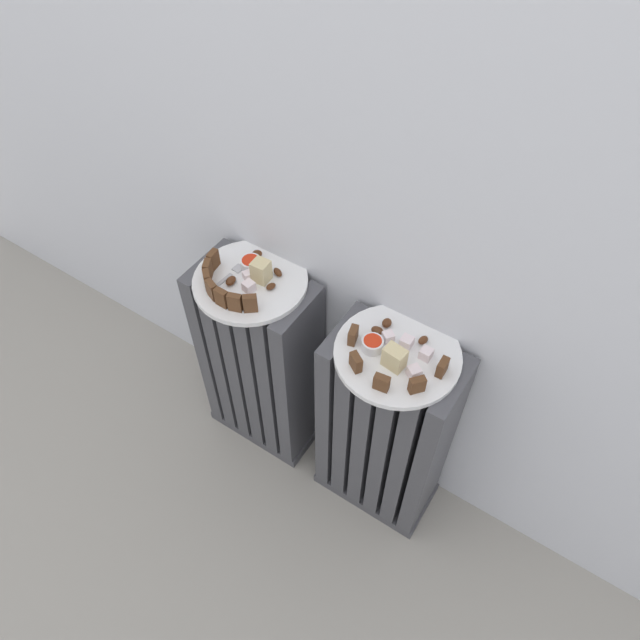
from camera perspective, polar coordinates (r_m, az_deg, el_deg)
ground_plane at (r=1.65m, az=-5.65°, el=-19.80°), size 6.00×6.00×0.00m
radiator_left at (r=1.55m, az=-5.73°, el=-4.20°), size 0.30×0.17×0.60m
radiator_right at (r=1.44m, az=6.26°, el=-10.71°), size 0.30×0.17×0.60m
plate_left at (r=1.31m, az=-6.77°, el=3.77°), size 0.26×0.26×0.01m
plate_right at (r=1.18m, az=7.51°, el=-3.31°), size 0.26×0.26×0.01m
dark_cake_slice_left_0 at (r=1.33m, az=-10.30°, el=5.78°), size 0.02×0.03×0.04m
dark_cake_slice_left_1 at (r=1.31m, az=-10.82°, el=4.83°), size 0.03×0.03×0.04m
dark_cake_slice_left_2 at (r=1.29m, az=-10.87°, el=3.83°), size 0.03×0.03×0.04m
dark_cake_slice_left_3 at (r=1.27m, az=-10.43°, el=2.89°), size 0.03×0.02×0.04m
dark_cake_slice_left_4 at (r=1.25m, az=-9.52°, el=2.14°), size 0.03×0.02×0.04m
dark_cake_slice_left_5 at (r=1.24m, az=-8.25°, el=1.69°), size 0.03×0.02×0.04m
dark_cake_slice_left_6 at (r=1.23m, az=-6.78°, el=1.61°), size 0.03×0.03×0.04m
marble_cake_slice_left_0 at (r=1.29m, az=-5.73°, el=4.75°), size 0.04×0.04×0.05m
turkish_delight_left_0 at (r=1.30m, az=-7.04°, el=4.29°), size 0.03×0.03×0.02m
turkish_delight_left_1 at (r=1.28m, az=-6.92°, el=3.25°), size 0.03×0.03×0.02m
medjool_date_left_0 at (r=1.31m, az=-4.12°, el=4.64°), size 0.03×0.02×0.01m
medjool_date_left_1 at (r=1.30m, az=-8.64°, el=3.78°), size 0.02×0.03×0.02m
medjool_date_left_2 at (r=1.28m, az=-4.78°, el=3.26°), size 0.02×0.03×0.01m
medjool_date_left_3 at (r=1.35m, az=-6.12°, el=6.41°), size 0.03×0.03×0.02m
jam_bowl_left at (r=1.33m, az=-6.71°, el=5.50°), size 0.05×0.05×0.02m
dark_cake_slice_right_0 at (r=1.17m, az=3.22°, el=-1.48°), size 0.02×0.03×0.04m
dark_cake_slice_right_1 at (r=1.13m, az=3.49°, el=-4.10°), size 0.03×0.03×0.04m
dark_cake_slice_right_2 at (r=1.11m, az=5.98°, el=-6.06°), size 0.03×0.02×0.04m
dark_cake_slice_right_3 at (r=1.12m, az=9.39°, el=-6.22°), size 0.03×0.03×0.04m
dark_cake_slice_right_4 at (r=1.15m, az=11.77°, el=-4.51°), size 0.02×0.03×0.04m
marble_cake_slice_right_0 at (r=1.14m, az=7.23°, el=-3.66°), size 0.05×0.04×0.05m
turkish_delight_right_0 at (r=1.14m, az=9.09°, el=-5.00°), size 0.03×0.03×0.02m
turkish_delight_right_1 at (r=1.17m, az=10.24°, el=-3.23°), size 0.02×0.02×0.02m
turkish_delight_right_2 at (r=1.18m, az=8.39°, el=-2.14°), size 0.02×0.02×0.02m
turkish_delight_right_3 at (r=1.19m, az=6.63°, el=-1.63°), size 0.03×0.03×0.02m
medjool_date_right_0 at (r=1.20m, az=5.59°, el=-1.05°), size 0.03×0.02×0.02m
medjool_date_right_1 at (r=1.20m, az=9.96°, el=-1.94°), size 0.02×0.03×0.02m
medjool_date_right_2 at (r=1.21m, az=6.49°, el=-0.29°), size 0.02×0.02×0.02m
jam_bowl_right at (r=1.17m, az=5.10°, el=-2.32°), size 0.04×0.04×0.03m
fork at (r=1.32m, az=-8.67°, el=4.37°), size 0.02×0.09×0.00m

